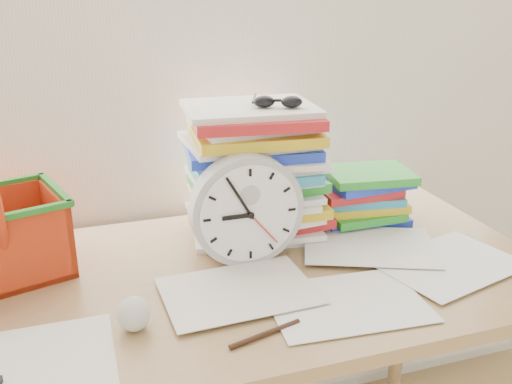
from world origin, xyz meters
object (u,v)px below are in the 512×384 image
object	(u,v)px
desk	(230,304)
clock	(246,210)
book_stack	(362,197)
paper_stack	(257,172)

from	to	relation	value
desk	clock	world-z (taller)	clock
desk	book_stack	distance (m)	0.45
book_stack	desk	bearing A→B (deg)	-158.13
paper_stack	book_stack	distance (m)	0.29
clock	book_stack	size ratio (longest dim) A/B	1.02
paper_stack	book_stack	size ratio (longest dim) A/B	1.33
paper_stack	clock	size ratio (longest dim) A/B	1.30
clock	paper_stack	bearing A→B (deg)	62.83
desk	clock	bearing A→B (deg)	40.07
desk	paper_stack	distance (m)	0.32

